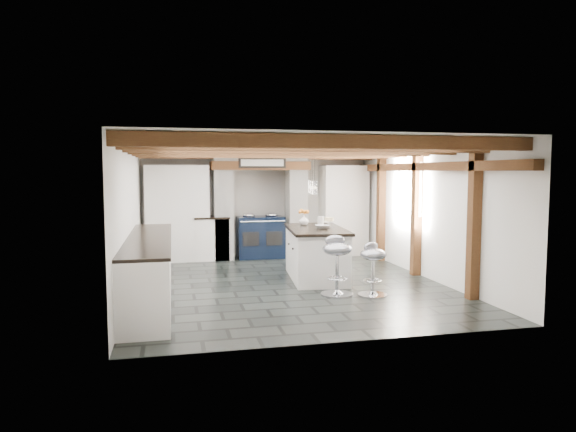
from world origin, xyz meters
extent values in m
plane|color=black|center=(0.00, 0.00, 0.00)|extent=(6.00, 6.00, 0.00)
plane|color=white|center=(0.00, 3.00, 1.15)|extent=(5.00, 0.00, 5.00)
plane|color=white|center=(-2.50, 0.00, 1.15)|extent=(0.00, 6.00, 6.00)
plane|color=white|center=(2.50, 0.00, 1.15)|extent=(0.00, 6.00, 6.00)
plane|color=white|center=(0.00, 0.00, 2.30)|extent=(6.00, 6.00, 0.00)
cube|color=white|center=(-0.80, 2.70, 0.95)|extent=(0.40, 0.60, 1.90)
cube|color=white|center=(0.80, 2.70, 0.95)|extent=(0.40, 0.60, 1.90)
cube|color=brown|center=(0.00, 2.70, 1.99)|extent=(2.10, 0.65, 0.18)
cube|color=white|center=(0.00, 2.70, 2.15)|extent=(2.00, 0.60, 0.31)
cube|color=black|center=(0.00, 2.38, 2.05)|extent=(1.00, 0.03, 0.22)
cube|color=silver|center=(0.00, 2.36, 2.05)|extent=(0.90, 0.01, 0.14)
cube|color=white|center=(-1.75, 2.70, 1.00)|extent=(1.30, 0.58, 2.00)
cube|color=white|center=(1.90, 2.70, 1.00)|extent=(1.00, 0.58, 2.00)
cube|color=white|center=(-2.20, -0.60, 0.44)|extent=(0.60, 3.80, 0.88)
cube|color=black|center=(-2.20, -0.60, 0.90)|extent=(0.64, 3.80, 0.04)
cube|color=white|center=(-1.05, 2.70, 0.44)|extent=(0.70, 0.60, 0.88)
cube|color=black|center=(-1.05, 2.70, 0.90)|extent=(0.74, 0.64, 0.04)
cube|color=brown|center=(2.42, 0.00, 1.95)|extent=(0.15, 5.80, 0.14)
plane|color=white|center=(2.48, 0.60, 1.55)|extent=(0.00, 0.90, 0.90)
cube|color=brown|center=(0.00, -2.60, 2.21)|extent=(5.00, 0.16, 0.16)
cube|color=brown|center=(0.00, -1.73, 2.21)|extent=(5.00, 0.16, 0.16)
cube|color=brown|center=(0.00, -0.87, 2.21)|extent=(5.00, 0.16, 0.16)
cube|color=brown|center=(0.00, 0.00, 2.21)|extent=(5.00, 0.16, 0.16)
cube|color=brown|center=(0.00, 0.87, 2.21)|extent=(5.00, 0.16, 0.16)
cube|color=brown|center=(0.00, 1.73, 2.21)|extent=(5.00, 0.16, 0.16)
cube|color=brown|center=(0.00, 2.60, 2.21)|extent=(5.00, 0.16, 0.16)
cube|color=brown|center=(2.42, -1.60, 1.15)|extent=(0.15, 0.15, 2.30)
cube|color=brown|center=(2.42, 0.20, 1.15)|extent=(0.15, 0.15, 2.30)
cube|color=brown|center=(2.42, 1.80, 1.15)|extent=(0.15, 0.15, 2.30)
cylinder|color=black|center=(0.45, -0.05, 1.93)|extent=(0.01, 0.01, 0.56)
cylinder|color=white|center=(0.45, -0.05, 1.60)|extent=(0.09, 0.09, 0.22)
cylinder|color=black|center=(0.50, 0.25, 1.93)|extent=(0.01, 0.01, 0.56)
cylinder|color=white|center=(0.50, 0.25, 1.60)|extent=(0.09, 0.09, 0.22)
cylinder|color=black|center=(0.55, 0.55, 1.93)|extent=(0.01, 0.01, 0.56)
cylinder|color=white|center=(0.55, 0.55, 1.60)|extent=(0.09, 0.09, 0.22)
cube|color=black|center=(0.00, 2.68, 0.45)|extent=(1.00, 0.60, 0.90)
ellipsoid|color=silver|center=(-0.25, 2.68, 0.93)|extent=(0.28, 0.28, 0.11)
ellipsoid|color=silver|center=(0.25, 2.68, 0.93)|extent=(0.28, 0.28, 0.11)
cylinder|color=silver|center=(0.00, 2.36, 0.82)|extent=(0.95, 0.03, 0.03)
cube|color=black|center=(-0.25, 2.38, 0.45)|extent=(0.35, 0.02, 0.30)
cube|color=black|center=(0.25, 2.38, 0.45)|extent=(0.35, 0.02, 0.30)
cube|color=white|center=(0.58, 0.31, 0.42)|extent=(1.04, 1.81, 0.84)
cube|color=black|center=(0.58, 0.31, 0.87)|extent=(1.13, 1.89, 0.05)
imported|color=white|center=(0.49, 0.80, 0.98)|extent=(0.19, 0.19, 0.18)
ellipsoid|color=orange|center=(0.49, 0.80, 1.13)|extent=(0.19, 0.19, 0.11)
cylinder|color=white|center=(0.76, 0.62, 0.98)|extent=(0.11, 0.11, 0.17)
imported|color=white|center=(0.66, 0.20, 0.92)|extent=(0.27, 0.27, 0.06)
cylinder|color=white|center=(0.82, 0.33, 0.94)|extent=(0.05, 0.05, 0.10)
cylinder|color=white|center=(0.82, 0.33, 0.99)|extent=(0.21, 0.21, 0.01)
cylinder|color=beige|center=(0.82, 0.33, 1.03)|extent=(0.16, 0.16, 0.07)
cylinder|color=silver|center=(1.06, -1.11, 0.01)|extent=(0.44, 0.44, 0.03)
cone|color=silver|center=(1.06, -1.11, 0.06)|extent=(0.20, 0.20, 0.08)
cylinder|color=silver|center=(1.06, -1.11, 0.33)|extent=(0.05, 0.05, 0.55)
torus|color=silver|center=(1.06, -1.11, 0.24)|extent=(0.28, 0.28, 0.02)
ellipsoid|color=gray|center=(1.06, -1.11, 0.63)|extent=(0.52, 0.52, 0.18)
ellipsoid|color=gray|center=(1.02, -1.02, 0.73)|extent=(0.30, 0.21, 0.15)
cylinder|color=silver|center=(0.55, -0.96, 0.02)|extent=(0.49, 0.49, 0.03)
cone|color=silver|center=(0.55, -0.96, 0.07)|extent=(0.22, 0.22, 0.09)
cylinder|color=silver|center=(0.55, -0.96, 0.37)|extent=(0.06, 0.06, 0.61)
torus|color=silver|center=(0.55, -0.96, 0.27)|extent=(0.31, 0.31, 0.02)
ellipsoid|color=gray|center=(0.55, -0.96, 0.71)|extent=(0.48, 0.48, 0.20)
ellipsoid|color=gray|center=(0.56, -0.85, 0.82)|extent=(0.32, 0.15, 0.17)
camera|label=1|loc=(-1.86, -8.22, 1.87)|focal=32.00mm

